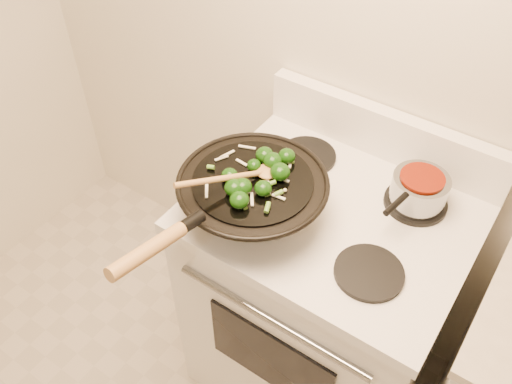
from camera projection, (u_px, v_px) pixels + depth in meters
The scene contains 5 objects.
stove at pixel (322, 298), 1.86m from camera, with size 0.78×0.67×1.08m.
wok at pixel (252, 196), 1.47m from camera, with size 0.41×0.68×0.23m.
stirfry at pixel (258, 175), 1.42m from camera, with size 0.24×0.26×0.05m.
wooden_spoon at pixel (240, 176), 1.40m from camera, with size 0.16×0.26×0.08m.
saucepan at pixel (419, 190), 1.51m from camera, with size 0.16×0.25×0.09m.
Camera 1 is at (0.16, 0.17, 2.05)m, focal length 38.00 mm.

